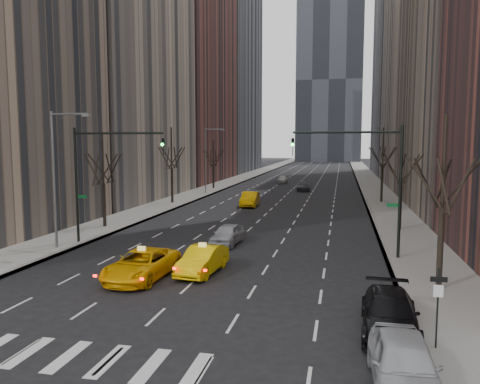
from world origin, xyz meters
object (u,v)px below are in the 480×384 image
Objects in this scene: silver_sedan_ahead at (227,234)px; taxi_suv at (142,265)px; parked_suv_black at (389,313)px; parked_sedan_silver at (404,364)px; taxi_sedan at (203,260)px.

taxi_suv is at bearing -101.25° from silver_sedan_ahead.
taxi_suv is 1.08× the size of parked_suv_black.
parked_suv_black is at bearing 89.22° from parked_sedan_silver.
parked_sedan_silver reaches higher than taxi_sedan.
taxi_sedan is 0.96× the size of parked_sedan_silver.
taxi_sedan reaches higher than silver_sedan_ahead.
parked_suv_black is 1.09× the size of parked_sedan_silver.
parked_suv_black is at bearing -28.70° from taxi_sedan.
taxi_sedan is at bearing 148.37° from parked_suv_black.
parked_sedan_silver is (9.20, -10.46, 0.05)m from taxi_sedan.
taxi_suv is 12.84m from parked_suv_black.
taxi_sedan reaches higher than parked_suv_black.
silver_sedan_ahead is (-0.44, 7.39, -0.03)m from taxi_sedan.
silver_sedan_ahead is 16.68m from parked_suv_black.
taxi_suv reaches higher than taxi_sedan.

